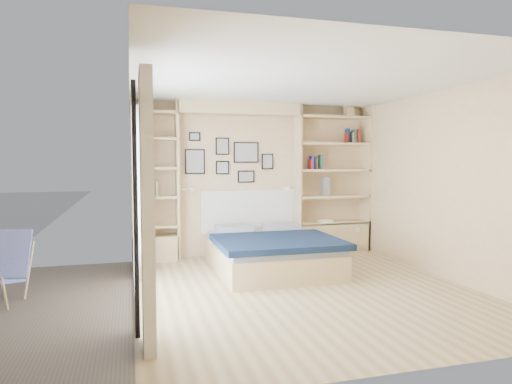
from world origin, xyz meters
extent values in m
plane|color=tan|center=(0.00, 0.00, 0.00)|extent=(4.50, 4.50, 0.00)
plane|color=beige|center=(0.00, 2.25, 1.25)|extent=(4.00, 0.00, 4.00)
plane|color=beige|center=(0.00, -2.25, 1.25)|extent=(4.00, 0.00, 4.00)
plane|color=beige|center=(-2.00, 0.00, 1.25)|extent=(0.00, 4.50, 4.50)
plane|color=beige|center=(2.00, 0.00, 1.25)|extent=(0.00, 4.50, 4.50)
plane|color=white|center=(0.00, 0.00, 2.50)|extent=(4.50, 4.50, 0.00)
cube|color=#DEC686|center=(-1.30, 2.08, 1.25)|extent=(0.04, 0.35, 2.50)
cube|color=#DEC686|center=(0.70, 2.08, 1.25)|extent=(0.04, 0.35, 2.50)
cube|color=#DEC686|center=(-0.30, 2.08, 2.40)|extent=(2.00, 0.35, 0.20)
cube|color=#DEC686|center=(1.98, 2.08, 1.25)|extent=(0.04, 0.35, 2.50)
cube|color=#DEC686|center=(-1.98, 2.08, 1.25)|extent=(0.04, 0.35, 2.50)
cube|color=#DEC686|center=(1.35, 2.08, 0.25)|extent=(1.30, 0.35, 0.50)
cube|color=#DEC686|center=(-1.65, 2.08, 0.20)|extent=(0.70, 0.35, 0.40)
cube|color=black|center=(-1.97, 0.00, 2.23)|extent=(0.04, 2.08, 0.06)
cube|color=black|center=(-1.97, 0.00, 0.03)|extent=(0.04, 2.08, 0.06)
cube|color=black|center=(-1.97, -1.02, 1.10)|extent=(0.04, 0.06, 2.20)
cube|color=black|center=(-1.97, 1.02, 1.10)|extent=(0.04, 0.06, 2.20)
cube|color=silver|center=(-1.98, 0.00, 1.12)|extent=(0.01, 2.00, 2.20)
cube|color=white|center=(-1.88, -1.30, 1.15)|extent=(0.10, 0.45, 2.30)
cube|color=white|center=(-1.88, 1.30, 1.15)|extent=(0.10, 0.45, 2.30)
cube|color=#DEC686|center=(1.35, 2.08, 0.50)|extent=(1.30, 0.35, 0.04)
cube|color=#DEC686|center=(1.35, 2.08, 0.95)|extent=(1.30, 0.35, 0.04)
cube|color=#DEC686|center=(1.35, 2.08, 1.40)|extent=(1.30, 0.35, 0.04)
cube|color=#DEC686|center=(1.35, 2.08, 1.85)|extent=(1.30, 0.35, 0.04)
cube|color=#DEC686|center=(1.35, 2.08, 2.30)|extent=(1.30, 0.35, 0.04)
cube|color=#DEC686|center=(-1.65, 2.08, 0.55)|extent=(0.70, 0.35, 0.04)
cube|color=#DEC686|center=(-1.65, 2.08, 1.00)|extent=(0.70, 0.35, 0.04)
cube|color=#DEC686|center=(-1.65, 2.08, 1.45)|extent=(0.70, 0.35, 0.04)
cube|color=#DEC686|center=(-1.65, 2.08, 1.90)|extent=(0.70, 0.35, 0.04)
cube|color=#DEC686|center=(-1.65, 2.08, 2.30)|extent=(0.70, 0.35, 0.04)
cube|color=#DEC686|center=(-0.08, 1.06, 0.17)|extent=(1.56, 1.95, 0.34)
cube|color=#9B9EA9|center=(-0.08, 1.06, 0.39)|extent=(1.52, 1.91, 0.10)
cube|color=#0F1D36|center=(-0.08, 0.73, 0.46)|extent=(1.66, 1.37, 0.08)
cube|color=#9B9EA9|center=(-0.47, 1.74, 0.50)|extent=(0.54, 0.39, 0.12)
cube|color=#9B9EA9|center=(0.31, 1.74, 0.50)|extent=(0.54, 0.39, 0.12)
cube|color=white|center=(-0.08, 2.22, 0.72)|extent=(1.66, 0.04, 0.70)
cube|color=black|center=(-1.00, 2.23, 1.55)|extent=(0.32, 0.02, 0.40)
cube|color=gray|center=(-1.00, 2.21, 1.55)|extent=(0.28, 0.01, 0.36)
cube|color=black|center=(-0.55, 2.23, 1.80)|extent=(0.22, 0.02, 0.28)
cube|color=gray|center=(-0.55, 2.21, 1.80)|extent=(0.18, 0.01, 0.24)
cube|color=black|center=(-0.55, 2.23, 1.45)|extent=(0.22, 0.02, 0.22)
cube|color=gray|center=(-0.55, 2.21, 1.45)|extent=(0.18, 0.01, 0.18)
cube|color=black|center=(-0.15, 2.23, 1.70)|extent=(0.42, 0.02, 0.34)
cube|color=gray|center=(-0.15, 2.21, 1.70)|extent=(0.38, 0.01, 0.30)
cube|color=black|center=(-0.15, 2.23, 1.30)|extent=(0.28, 0.02, 0.20)
cube|color=gray|center=(-0.15, 2.21, 1.30)|extent=(0.24, 0.01, 0.16)
cube|color=black|center=(0.22, 2.23, 1.55)|extent=(0.20, 0.02, 0.26)
cube|color=gray|center=(0.22, 2.21, 1.55)|extent=(0.16, 0.01, 0.22)
cube|color=black|center=(-1.00, 2.23, 1.95)|extent=(0.18, 0.02, 0.14)
cube|color=gray|center=(-1.00, 2.21, 1.95)|extent=(0.14, 0.01, 0.10)
cylinder|color=silver|center=(-1.16, 2.00, 1.12)|extent=(0.20, 0.02, 0.02)
cone|color=white|center=(-1.06, 2.00, 1.10)|extent=(0.13, 0.12, 0.15)
cylinder|color=silver|center=(0.56, 2.00, 1.12)|extent=(0.20, 0.02, 0.02)
cone|color=white|center=(0.46, 2.00, 1.10)|extent=(0.13, 0.12, 0.15)
cube|color=#A51E1E|center=(0.92, 2.07, 1.50)|extent=(0.02, 0.15, 0.17)
cube|color=navy|center=(0.95, 2.07, 1.53)|extent=(0.03, 0.15, 0.23)
cube|color=black|center=(1.00, 2.07, 1.53)|extent=(0.03, 0.15, 0.22)
cube|color=#275346|center=(1.12, 2.07, 1.54)|extent=(0.03, 0.15, 0.25)
cube|color=#A51E1E|center=(1.60, 2.07, 1.96)|extent=(0.02, 0.15, 0.17)
cube|color=navy|center=(1.61, 2.07, 1.99)|extent=(0.03, 0.15, 0.24)
cube|color=black|center=(1.66, 2.07, 1.97)|extent=(0.03, 0.15, 0.19)
cube|color=#C2BC8B|center=(1.68, 2.07, 1.96)|extent=(0.04, 0.15, 0.17)
cube|color=#26593F|center=(1.73, 2.07, 1.98)|extent=(0.03, 0.15, 0.23)
cube|color=#A51E1E|center=(1.79, 2.07, 1.99)|extent=(0.03, 0.15, 0.23)
cube|color=navy|center=(-1.72, 2.07, 1.10)|extent=(0.02, 0.15, 0.16)
cube|color=black|center=(-1.66, 2.07, 1.12)|extent=(0.03, 0.15, 0.21)
cube|color=#BFB28C|center=(-1.62, 2.07, 1.13)|extent=(0.03, 0.15, 0.22)
cube|color=#DEC686|center=(1.62, 2.07, 2.40)|extent=(0.13, 0.13, 0.15)
cone|color=#DEC686|center=(1.62, 2.07, 2.51)|extent=(0.20, 0.20, 0.08)
cube|color=slate|center=(1.21, 2.07, 1.12)|extent=(0.12, 0.12, 0.30)
cube|color=white|center=(1.20, 2.02, 0.54)|extent=(0.22, 0.16, 0.03)
cylinder|color=tan|center=(-3.27, -0.03, 0.20)|extent=(0.06, 0.14, 0.40)
cylinder|color=tan|center=(-3.15, 0.51, 0.30)|extent=(0.10, 0.33, 0.66)
cube|color=#323ABF|center=(-3.36, 0.59, 0.51)|extent=(0.49, 0.31, 0.53)
camera|label=1|loc=(-2.01, -5.12, 1.57)|focal=32.00mm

